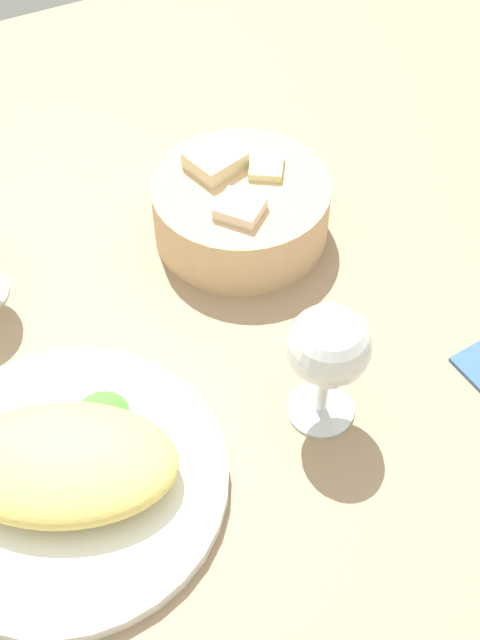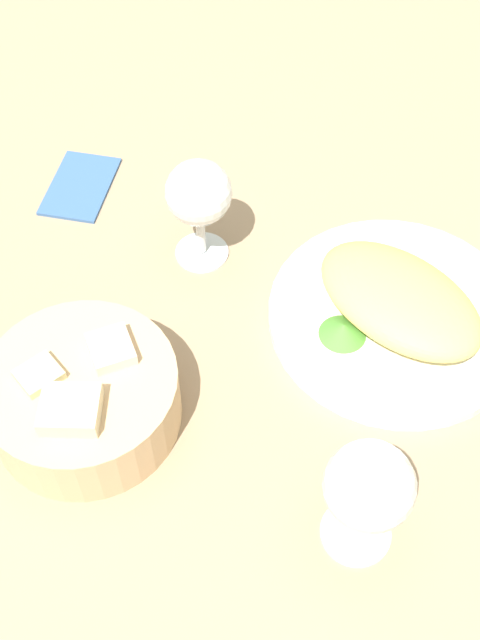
% 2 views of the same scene
% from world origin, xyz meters
% --- Properties ---
extents(ground_plane, '(1.40, 1.40, 0.02)m').
position_xyz_m(ground_plane, '(0.00, 0.00, -0.01)').
color(ground_plane, '#A18364').
extents(plate, '(0.27, 0.27, 0.01)m').
position_xyz_m(plate, '(-0.12, -0.01, 0.01)').
color(plate, white).
rests_on(plate, ground_plane).
extents(omelette, '(0.22, 0.19, 0.04)m').
position_xyz_m(omelette, '(-0.12, -0.01, 0.04)').
color(omelette, '#E5C662').
rests_on(omelette, plate).
extents(lettuce_garnish, '(0.05, 0.05, 0.02)m').
position_xyz_m(lettuce_garnish, '(-0.08, 0.04, 0.02)').
color(lettuce_garnish, '#4B8D34').
rests_on(lettuce_garnish, plate).
extents(bread_basket, '(0.18, 0.18, 0.08)m').
position_xyz_m(bread_basket, '(0.13, 0.20, 0.04)').
color(bread_basket, tan).
rests_on(bread_basket, ground_plane).
extents(wine_glass_near, '(0.07, 0.07, 0.13)m').
position_xyz_m(wine_glass_near, '(0.10, -0.03, 0.09)').
color(wine_glass_near, silver).
rests_on(wine_glass_near, ground_plane).
extents(wine_glass_far, '(0.07, 0.07, 0.13)m').
position_xyz_m(wine_glass_far, '(-0.14, 0.23, 0.09)').
color(wine_glass_far, silver).
rests_on(wine_glass_far, ground_plane).
extents(folded_napkin, '(0.08, 0.12, 0.01)m').
position_xyz_m(folded_napkin, '(0.27, -0.09, 0.00)').
color(folded_napkin, '#385D93').
rests_on(folded_napkin, ground_plane).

